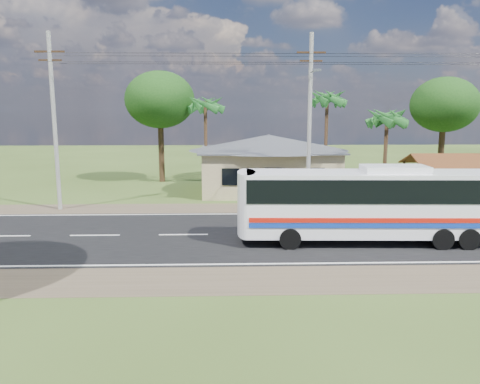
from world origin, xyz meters
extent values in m
plane|color=#324719|center=(0.00, 0.00, 0.00)|extent=(120.00, 120.00, 0.00)
cube|color=black|center=(0.00, 0.00, 0.01)|extent=(120.00, 10.00, 0.02)
cube|color=brown|center=(0.00, 6.50, 0.01)|extent=(120.00, 3.00, 0.01)
cube|color=brown|center=(0.00, -6.50, 0.01)|extent=(120.00, 3.00, 0.01)
cube|color=silver|center=(0.00, 4.70, 0.03)|extent=(120.00, 0.15, 0.01)
cube|color=silver|center=(0.00, -4.70, 0.03)|extent=(120.00, 0.15, 0.01)
cube|color=silver|center=(0.00, 0.00, 0.03)|extent=(120.00, 0.15, 0.01)
cube|color=tan|center=(1.00, 13.00, 1.60)|extent=(10.00, 8.00, 3.20)
cube|color=#4C4F54|center=(1.00, 13.00, 3.25)|extent=(10.60, 8.60, 0.10)
pyramid|color=#4C4F54|center=(1.00, 13.00, 4.40)|extent=(12.40, 10.00, 1.20)
cube|color=black|center=(-2.00, 8.98, 1.70)|extent=(1.20, 0.08, 1.20)
cube|color=black|center=(1.00, 8.98, 1.70)|extent=(1.20, 0.08, 1.20)
cube|color=black|center=(4.00, 8.98, 1.70)|extent=(1.20, 0.08, 1.20)
cylinder|color=#362313|center=(10.70, 6.70, 1.30)|extent=(0.16, 0.16, 2.60)
cylinder|color=#362313|center=(10.70, 10.30, 1.30)|extent=(0.16, 0.16, 2.60)
cylinder|color=#362313|center=(15.30, 10.30, 1.30)|extent=(0.16, 0.16, 2.60)
cube|color=brown|center=(13.00, 7.40, 2.90)|extent=(5.20, 2.28, 0.90)
cube|color=brown|center=(13.00, 9.60, 2.90)|extent=(5.20, 2.28, 0.90)
cube|color=#362313|center=(13.00, 8.50, 3.25)|extent=(5.20, 0.12, 0.12)
cube|color=#9E9E99|center=(12.00, 5.60, 0.45)|extent=(7.00, 0.30, 0.90)
cylinder|color=#9E9E99|center=(-13.00, 6.50, 5.50)|extent=(0.26, 0.26, 11.00)
cube|color=#362313|center=(-13.00, 6.50, 9.80)|extent=(1.80, 0.12, 0.12)
cube|color=#362313|center=(-13.00, 6.50, 9.30)|extent=(1.40, 0.10, 0.10)
cylinder|color=#9E9E99|center=(3.00, 6.50, 5.50)|extent=(0.26, 0.26, 11.00)
cube|color=#362313|center=(3.00, 6.50, 9.80)|extent=(1.80, 0.12, 0.12)
cube|color=#362313|center=(3.00, 6.50, 9.30)|extent=(1.40, 0.10, 0.10)
cylinder|color=gray|center=(3.00, 5.50, 8.60)|extent=(0.08, 2.00, 0.08)
cube|color=gray|center=(3.00, 4.50, 8.60)|extent=(0.50, 0.18, 0.12)
cylinder|color=black|center=(-5.00, 6.50, 9.60)|extent=(16.00, 0.02, 0.02)
cylinder|color=black|center=(10.50, 6.50, 9.60)|extent=(15.00, 0.02, 0.02)
cylinder|color=#47301E|center=(9.50, 11.00, 3.00)|extent=(0.28, 0.28, 6.00)
cylinder|color=#47301E|center=(6.00, 15.50, 3.75)|extent=(0.28, 0.28, 7.50)
cylinder|color=#47301E|center=(-4.00, 16.00, 3.50)|extent=(0.28, 0.28, 7.00)
cylinder|color=#47301E|center=(-8.00, 18.00, 2.97)|extent=(0.50, 0.50, 5.95)
ellipsoid|color=#143A0F|center=(-8.00, 18.00, 7.15)|extent=(6.00, 6.00, 4.92)
cylinder|color=#47301E|center=(16.00, 16.00, 2.80)|extent=(0.50, 0.50, 5.60)
ellipsoid|color=#143A0F|center=(16.00, 16.00, 6.72)|extent=(5.60, 5.60, 4.59)
cube|color=white|center=(4.66, -1.59, 1.95)|extent=(12.05, 2.92, 2.99)
cube|color=black|center=(4.66, -1.59, 2.69)|extent=(12.10, 2.98, 1.10)
cube|color=black|center=(-1.32, -1.38, 2.34)|extent=(0.20, 2.30, 1.80)
cube|color=#B9160B|center=(4.61, -2.86, 1.40)|extent=(11.77, 0.46, 0.22)
cube|color=#0D3199|center=(4.61, -2.86, 1.15)|extent=(11.77, 0.46, 0.22)
cube|color=white|center=(5.66, -1.63, 3.59)|extent=(3.05, 1.70, 0.30)
cylinder|color=black|center=(0.63, -2.60, 0.50)|extent=(1.01, 0.38, 1.00)
cylinder|color=black|center=(0.71, -0.31, 0.50)|extent=(1.01, 0.38, 1.00)
cylinder|color=black|center=(7.61, -2.85, 0.50)|extent=(1.01, 0.38, 1.00)
cylinder|color=black|center=(7.69, -0.56, 0.50)|extent=(1.01, 0.38, 1.00)
cylinder|color=black|center=(8.81, -2.89, 0.50)|extent=(1.01, 0.38, 1.00)
cylinder|color=black|center=(8.89, -0.60, 0.50)|extent=(1.01, 0.38, 1.00)
imported|color=black|center=(4.40, 7.25, 0.43)|extent=(1.74, 0.99, 0.87)
camera|label=1|loc=(-2.26, -23.26, 6.38)|focal=35.00mm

